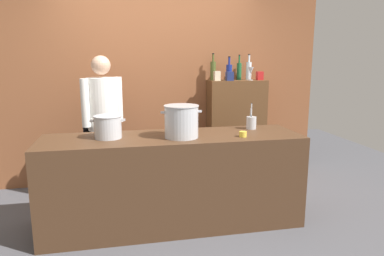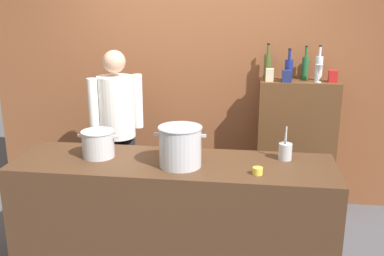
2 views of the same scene
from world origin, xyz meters
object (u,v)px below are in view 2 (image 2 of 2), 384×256
(wine_glass_wide, at_px, (319,70))
(spice_tin_cream, at_px, (270,75))
(stockpot_large, at_px, (180,146))
(wine_bottle_green, at_px, (305,67))
(stockpot_small, at_px, (98,144))
(utensil_crock, at_px, (285,151))
(butter_jar, at_px, (258,171))
(wine_bottle_cobalt, at_px, (289,69))
(spice_tin_red, at_px, (333,76))
(wine_bottle_olive, at_px, (268,66))
(spice_tin_navy, at_px, (287,76))
(wine_bottle_clear, at_px, (319,67))
(chef, at_px, (117,124))

(wine_glass_wide, xyz_separation_m, spice_tin_cream, (-0.46, 0.00, -0.06))
(stockpot_large, relative_size, wine_bottle_green, 1.18)
(stockpot_small, bearing_deg, wine_glass_wide, 30.94)
(spice_tin_cream, bearing_deg, utensil_crock, -83.27)
(stockpot_small, relative_size, butter_jar, 4.46)
(spice_tin_cream, bearing_deg, wine_bottle_cobalt, 20.98)
(wine_bottle_green, relative_size, spice_tin_red, 2.96)
(stockpot_large, relative_size, wine_bottle_olive, 1.12)
(butter_jar, xyz_separation_m, wine_bottle_cobalt, (0.28, 1.36, 0.53))
(butter_jar, relative_size, wine_bottle_cobalt, 0.24)
(utensil_crock, bearing_deg, wine_bottle_cobalt, 86.11)
(stockpot_small, relative_size, spice_tin_red, 2.91)
(stockpot_small, xyz_separation_m, wine_glass_wide, (1.80, 1.08, 0.46))
(wine_glass_wide, bearing_deg, wine_bottle_cobalt, 165.31)
(utensil_crock, distance_m, wine_bottle_green, 1.22)
(stockpot_small, xyz_separation_m, spice_tin_navy, (1.51, 1.05, 0.40))
(spice_tin_red, bearing_deg, spice_tin_cream, -177.47)
(utensil_crock, xyz_separation_m, wine_bottle_clear, (0.36, 1.06, 0.50))
(stockpot_small, relative_size, wine_bottle_cobalt, 1.06)
(chef, distance_m, spice_tin_red, 2.09)
(chef, height_order, wine_bottle_olive, wine_bottle_olive)
(chef, bearing_deg, spice_tin_red, 153.30)
(wine_bottle_clear, bearing_deg, wine_bottle_olive, 177.82)
(stockpot_large, distance_m, spice_tin_navy, 1.47)
(chef, relative_size, spice_tin_red, 14.96)
(chef, height_order, butter_jar, chef)
(spice_tin_navy, bearing_deg, butter_jar, -101.61)
(wine_bottle_olive, height_order, spice_tin_navy, wine_bottle_olive)
(spice_tin_navy, distance_m, spice_tin_cream, 0.16)
(stockpot_small, bearing_deg, wine_bottle_cobalt, 36.99)
(wine_bottle_cobalt, height_order, spice_tin_navy, wine_bottle_cobalt)
(spice_tin_navy, relative_size, spice_tin_red, 1.02)
(stockpot_small, relative_size, wine_bottle_clear, 0.96)
(stockpot_small, bearing_deg, utensil_crock, 5.20)
(spice_tin_cream, bearing_deg, wine_bottle_green, 21.76)
(chef, height_order, stockpot_large, chef)
(chef, distance_m, utensil_crock, 1.65)
(wine_bottle_olive, bearing_deg, wine_bottle_green, 1.08)
(wine_bottle_cobalt, height_order, wine_bottle_green, wine_bottle_green)
(wine_bottle_olive, bearing_deg, wine_glass_wide, -15.57)
(wine_bottle_clear, relative_size, wine_bottle_olive, 0.97)
(chef, xyz_separation_m, wine_bottle_clear, (1.89, 0.46, 0.51))
(wine_bottle_clear, height_order, wine_bottle_green, wine_bottle_clear)
(utensil_crock, height_order, butter_jar, utensil_crock)
(utensil_crock, height_order, wine_glass_wide, wine_glass_wide)
(wine_glass_wide, bearing_deg, spice_tin_red, 11.67)
(wine_glass_wide, bearing_deg, wine_bottle_olive, 164.43)
(stockpot_large, relative_size, spice_tin_red, 3.49)
(chef, bearing_deg, spice_tin_navy, 154.21)
(chef, bearing_deg, spice_tin_cream, 156.57)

